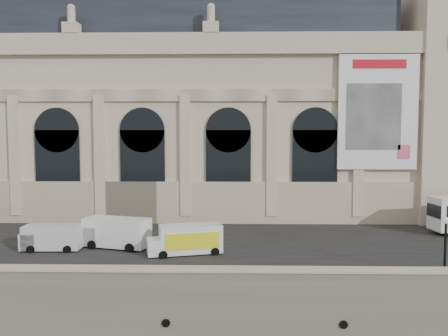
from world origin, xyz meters
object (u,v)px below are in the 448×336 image
Objects in this scene: box_truck at (186,240)px; lamp_right at (445,249)px; van_b at (113,233)px; van_c at (49,238)px.

lamp_right is at bearing -18.48° from box_truck.
van_b is 1.26× the size of van_c.
van_c is at bearing 175.35° from box_truck.
box_truck is at bearing 161.52° from lamp_right.
van_b is 27.51m from lamp_right.
van_b is at bearing 162.70° from box_truck.
van_b reaches higher than box_truck.
van_c is 1.16× the size of lamp_right.
van_c is 32.47m from lamp_right.
lamp_right is (31.59, -7.41, 1.08)m from van_c.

